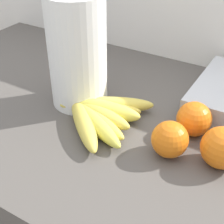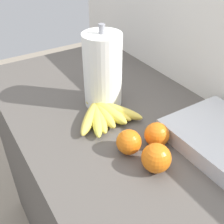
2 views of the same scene
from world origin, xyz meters
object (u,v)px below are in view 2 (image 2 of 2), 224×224
Objects in this scene: orange_front at (129,142)px; orange_back_right at (156,158)px; paper_towel_roll at (103,71)px; banana_bunch at (103,113)px; orange_right at (157,135)px.

orange_front is 0.09m from orange_back_right.
orange_back_right is at bearing -7.63° from paper_towel_roll.
orange_right is (0.20, 0.06, 0.02)m from banana_bunch.
banana_bunch is at bearing 173.43° from orange_front.
orange_back_right is (0.07, -0.06, 0.00)m from orange_right.
paper_towel_roll is (-0.08, 0.05, 0.11)m from banana_bunch.
orange_front reaches higher than banana_bunch.
paper_towel_roll reaches higher than banana_bunch.
orange_right is 1.01× the size of orange_front.
orange_front is (-0.02, -0.09, -0.00)m from orange_right.
banana_bunch is at bearing -31.57° from paper_towel_roll.
orange_back_right is at bearing 0.32° from banana_bunch.
orange_back_right is at bearing 13.57° from orange_front.
orange_right is at bearing 78.54° from orange_front.
orange_back_right is (0.09, 0.02, 0.00)m from orange_front.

